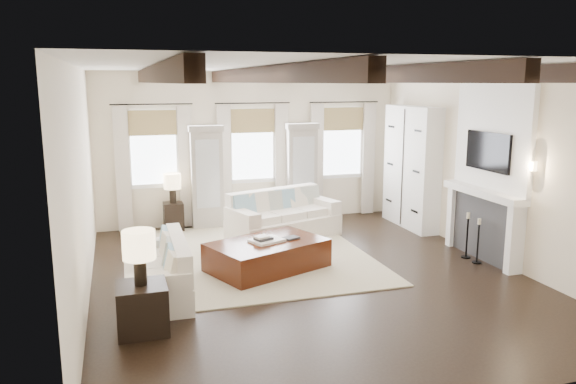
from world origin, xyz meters
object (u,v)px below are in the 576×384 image
object	(u,v)px
side_table_front	(142,308)
side_table_back	(174,217)
sofa_back	(282,218)
ottoman	(267,255)
sofa_left	(160,273)

from	to	relation	value
side_table_front	side_table_back	size ratio (longest dim) A/B	1.03
sofa_back	side_table_back	size ratio (longest dim) A/B	4.03
side_table_back	sofa_back	bearing A→B (deg)	-29.59
sofa_back	ottoman	size ratio (longest dim) A/B	1.30
sofa_back	ottoman	world-z (taller)	sofa_back
side_table_back	side_table_front	bearing A→B (deg)	-100.33
sofa_left	side_table_back	distance (m)	3.56
sofa_back	side_table_back	bearing A→B (deg)	150.41
ottoman	side_table_back	world-z (taller)	side_table_back
side_table_front	side_table_back	world-z (taller)	side_table_front
sofa_left	side_table_back	bearing A→B (deg)	81.19
sofa_left	ottoman	distance (m)	1.84
sofa_left	side_table_front	xyz separation A→B (m)	(-0.31, -1.16, -0.03)
sofa_back	sofa_left	xyz separation A→B (m)	(-2.51, -2.40, -0.05)
sofa_left	side_table_front	distance (m)	1.20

